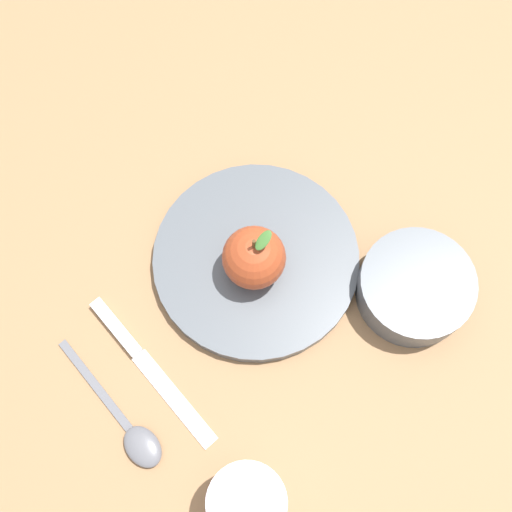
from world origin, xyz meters
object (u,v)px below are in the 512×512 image
Objects in this scene: apple at (254,258)px; side_bowl at (416,286)px; cup at (247,502)px; spoon at (132,433)px; dinner_plate at (256,259)px; knife at (141,357)px.

apple is 0.68× the size of side_bowl.
side_bowl is 1.65× the size of cup.
spoon is at bearing -167.82° from side_bowl.
cup is (-0.23, -0.17, 0.01)m from side_bowl.
spoon is at bearing -138.80° from dinner_plate.
apple is 0.45× the size of knife.
apple is at bearing 157.51° from side_bowl.
apple is at bearing 23.94° from knife.
knife is at bearing -153.07° from dinner_plate.
dinner_plate is 3.06× the size of cup.
side_bowl is at bearing 35.84° from cup.
side_bowl is 0.77× the size of spoon.
apple is at bearing 73.92° from cup.
knife is at bearing 179.22° from side_bowl.
knife is at bearing -156.06° from apple.
spoon is (-0.02, -0.08, 0.00)m from knife.
apple reaches higher than dinner_plate.
knife is (-0.31, 0.00, -0.02)m from side_bowl.
cup is (-0.07, -0.25, 0.03)m from dinner_plate.
side_bowl is at bearing -0.78° from knife.
cup is at bearing -43.88° from spoon.
dinner_plate is 0.18m from side_bowl.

